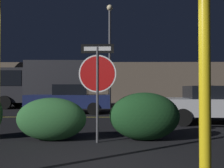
# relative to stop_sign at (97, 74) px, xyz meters

# --- Properties ---
(road_center_stripe) EXTENTS (36.83, 0.12, 0.01)m
(road_center_stripe) POSITION_rel_stop_sign_xyz_m (0.11, 5.20, -1.64)
(road_center_stripe) COLOR gold
(road_center_stripe) RESTS_ON ground_plane
(stop_sign) EXTENTS (0.90, 0.06, 2.36)m
(stop_sign) POSITION_rel_stop_sign_xyz_m (0.00, 0.00, 0.00)
(stop_sign) COLOR #4C4C51
(stop_sign) RESTS_ON ground_plane
(yellow_pole_right) EXTENTS (0.16, 0.16, 2.86)m
(yellow_pole_right) POSITION_rel_stop_sign_xyz_m (1.64, -2.59, -0.21)
(yellow_pole_right) COLOR yellow
(yellow_pole_right) RESTS_ON ground_plane
(hedge_bush_2) EXTENTS (1.74, 0.83, 1.06)m
(hedge_bush_2) POSITION_rel_stop_sign_xyz_m (-1.16, 0.22, -1.11)
(hedge_bush_2) COLOR #2D6633
(hedge_bush_2) RESTS_ON ground_plane
(hedge_bush_3) EXTENTS (1.76, 0.90, 1.19)m
(hedge_bush_3) POSITION_rel_stop_sign_xyz_m (1.16, 0.29, -1.04)
(hedge_bush_3) COLOR #19421E
(hedge_bush_3) RESTS_ON ground_plane
(passing_car_2) EXTENTS (4.39, 1.94, 1.49)m
(passing_car_2) POSITION_rel_stop_sign_xyz_m (-1.96, 6.94, -0.90)
(passing_car_2) COLOR navy
(passing_car_2) RESTS_ON ground_plane
(passing_car_3) EXTENTS (4.50, 2.26, 1.39)m
(passing_car_3) POSITION_rel_stop_sign_xyz_m (4.12, 3.48, -0.94)
(passing_car_3) COLOR silver
(passing_car_3) RESTS_ON ground_plane
(delivery_truck) EXTENTS (6.25, 2.62, 3.04)m
(delivery_truck) POSITION_rel_stop_sign_xyz_m (-4.60, 10.43, 0.01)
(delivery_truck) COLOR #2D2D33
(delivery_truck) RESTS_ON ground_plane
(street_lamp) EXTENTS (0.39, 0.39, 6.80)m
(street_lamp) POSITION_rel_stop_sign_xyz_m (0.07, 10.36, 2.49)
(street_lamp) COLOR #4C4C51
(street_lamp) RESTS_ON ground_plane
(building_backdrop) EXTENTS (26.03, 3.18, 3.63)m
(building_backdrop) POSITION_rel_stop_sign_xyz_m (1.19, 17.88, 0.18)
(building_backdrop) COLOR #6B5B4C
(building_backdrop) RESTS_ON ground_plane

